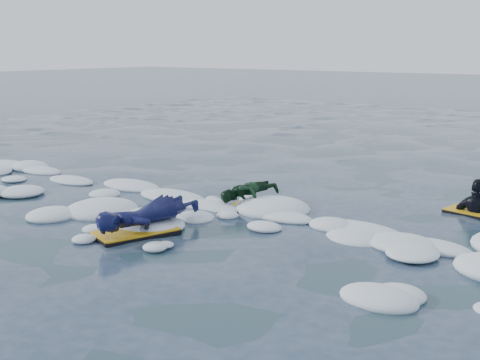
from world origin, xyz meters
name	(u,v)px	position (x,y,z in m)	size (l,w,h in m)	color
ground	(158,229)	(0.00, 0.00, 0.00)	(120.00, 120.00, 0.00)	#183239
foam_band	(202,214)	(0.00, 1.03, 0.00)	(12.00, 3.10, 0.30)	white
prone_woman_unit	(147,217)	(-0.01, -0.21, 0.24)	(1.00, 1.81, 0.47)	black
prone_child_unit	(249,194)	(0.32, 1.89, 0.21)	(0.84, 1.17, 0.41)	black
waiting_rider_unit	(476,222)	(3.63, 3.58, -0.11)	(1.05, 0.69, 1.45)	black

